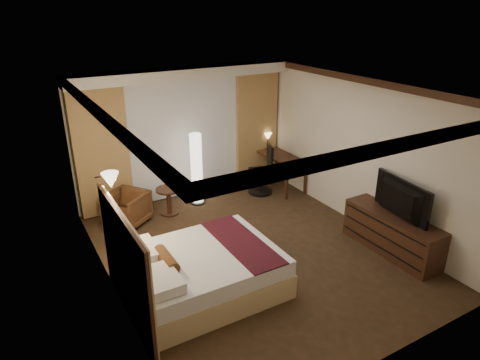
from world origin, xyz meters
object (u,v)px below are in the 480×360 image
bed (203,272)px  armchair (127,207)px  floor_lamp (197,169)px  television (396,197)px  side_table (169,201)px  desk (280,171)px  office_chair (260,169)px  dresser (392,233)px

bed → armchair: bearing=98.2°
floor_lamp → television: 3.85m
bed → side_table: size_ratio=3.91×
desk → office_chair: bearing=-174.7°
armchair → television: (3.47, -3.13, 0.65)m
side_table → office_chair: bearing=-1.3°
office_chair → dresser: size_ratio=0.63×
bed → side_table: (0.47, 2.53, -0.04)m
side_table → bed: bearing=-100.5°
armchair → desk: size_ratio=0.54×
side_table → dresser: bearing=-49.6°
armchair → desk: 3.45m
dresser → television: television is taller
bed → floor_lamp: bearing=66.8°
office_chair → desk: bearing=25.0°
dresser → television: 0.67m
floor_lamp → desk: size_ratio=1.14×
dresser → armchair: bearing=138.2°
side_table → floor_lamp: size_ratio=0.36×
armchair → dresser: 4.70m
armchair → dresser: size_ratio=0.41×
side_table → office_chair: size_ratio=0.50×
bed → television: television is taller
floor_lamp → television: (1.96, -3.31, 0.26)m
floor_lamp → side_table: bearing=-166.2°
side_table → floor_lamp: bearing=13.8°
office_chair → dresser: bearing=-59.4°
desk → bed: bearing=-140.7°
floor_lamp → television: size_ratio=1.28×
bed → desk: desk is taller
bed → armchair: 2.55m
office_chair → television: bearing=-59.9°
armchair → side_table: bearing=55.1°
floor_lamp → dresser: 3.88m
bed → dresser: 3.20m
floor_lamp → desk: bearing=-4.9°
office_chair → armchair: bearing=-161.1°
bed → dresser: (3.14, -0.61, 0.03)m
desk → dresser: 3.14m
bed → armchair: (-0.36, 2.52, 0.04)m
floor_lamp → office_chair: 1.42m
armchair → office_chair: office_chair is taller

